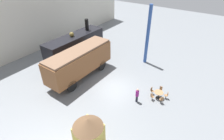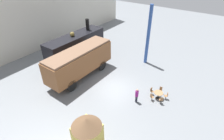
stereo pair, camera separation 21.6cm
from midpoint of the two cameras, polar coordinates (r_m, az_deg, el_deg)
The scene contains 13 objects.
ground_plane at distance 20.36m, azimuth 0.74°, elevation -5.64°, with size 80.00×80.00×0.00m, color gray.
backdrop_wall at distance 28.97m, azimuth -25.99°, elevation 13.30°, with size 44.00×0.15×9.00m.
steam_locomotive at distance 25.50m, azimuth -12.02°, elevation 8.04°, with size 9.43×2.40×5.29m.
passenger_coach_wooden at distance 21.29m, azimuth -10.79°, elevation 3.04°, with size 8.99×2.62×3.74m.
cafe_table_near at distance 19.21m, azimuth 14.68°, elevation -7.35°, with size 0.96×0.96×0.75m.
cafe_chair_0 at distance 19.94m, azimuth 15.31°, elevation -6.15°, with size 0.37×0.36×0.87m.
cafe_chair_1 at distance 19.60m, azimuth 12.58°, elevation -6.47°, with size 0.36×0.38×0.87m.
cafe_chair_2 at distance 18.83m, azimuth 12.59°, elevation -8.39°, with size 0.40×0.39×0.87m.
cafe_chair_3 at distance 18.70m, azimuth 15.54°, elevation -9.24°, with size 0.40×0.40×0.87m.
cafe_chair_4 at distance 19.40m, azimuth 17.15°, elevation -7.78°, with size 0.38×0.40×0.87m.
visitor_person at distance 18.11m, azimuth 7.87°, elevation -8.04°, with size 0.34×0.34×1.69m.
ticket_kiosk at distance 14.06m, azimuth -8.12°, elevation -19.23°, with size 2.34×2.34×3.00m.
support_pillar at distance 23.87m, azimuth 11.33°, elevation 10.94°, with size 0.44×0.44×8.00m.
Camera 1 is at (-13.18, -8.93, 12.71)m, focal length 28.00 mm.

